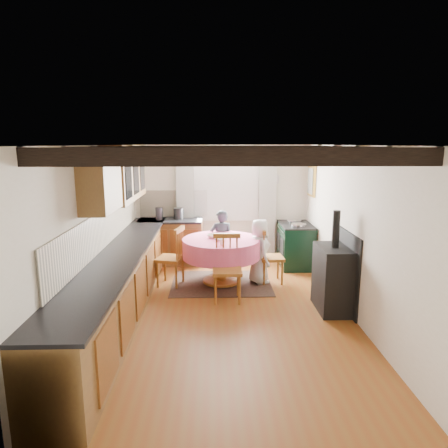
{
  "coord_description": "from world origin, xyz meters",
  "views": [
    {
      "loc": [
        -0.17,
        -5.45,
        2.42
      ],
      "look_at": [
        0.0,
        0.8,
        1.15
      ],
      "focal_mm": 31.7,
      "sensor_mm": 36.0,
      "label": 1
    }
  ],
  "objects_px": {
    "child_right": "(259,251)",
    "cup": "(222,242)",
    "chair_near": "(227,269)",
    "cast_iron_stove": "(334,261)",
    "chair_right": "(272,256)",
    "child_far": "(221,242)",
    "chair_left": "(170,256)",
    "dining_table": "(221,261)",
    "aga_range": "(295,245)"
  },
  "relations": [
    {
      "from": "child_right",
      "to": "cup",
      "type": "relative_size",
      "value": 11.56
    },
    {
      "from": "chair_near",
      "to": "child_right",
      "type": "xyz_separation_m",
      "value": [
        0.59,
        0.82,
        0.05
      ]
    },
    {
      "from": "chair_near",
      "to": "cast_iron_stove",
      "type": "height_order",
      "value": "cast_iron_stove"
    },
    {
      "from": "chair_right",
      "to": "cast_iron_stove",
      "type": "xyz_separation_m",
      "value": [
        0.73,
        -1.22,
        0.26
      ]
    },
    {
      "from": "child_far",
      "to": "cup",
      "type": "distance_m",
      "value": 1.06
    },
    {
      "from": "child_right",
      "to": "child_far",
      "type": "bearing_deg",
      "value": 34.47
    },
    {
      "from": "chair_left",
      "to": "chair_near",
      "type": "bearing_deg",
      "value": 66.95
    },
    {
      "from": "cup",
      "to": "cast_iron_stove",
      "type": "bearing_deg",
      "value": -25.23
    },
    {
      "from": "chair_near",
      "to": "chair_left",
      "type": "relative_size",
      "value": 1.02
    },
    {
      "from": "chair_near",
      "to": "child_right",
      "type": "relative_size",
      "value": 0.92
    },
    {
      "from": "chair_near",
      "to": "child_right",
      "type": "height_order",
      "value": "child_right"
    },
    {
      "from": "chair_near",
      "to": "dining_table",
      "type": "bearing_deg",
      "value": 95.39
    },
    {
      "from": "dining_table",
      "to": "aga_range",
      "type": "relative_size",
      "value": 1.41
    },
    {
      "from": "cast_iron_stove",
      "to": "cup",
      "type": "bearing_deg",
      "value": 154.77
    },
    {
      "from": "dining_table",
      "to": "chair_near",
      "type": "bearing_deg",
      "value": -84.47
    },
    {
      "from": "chair_right",
      "to": "child_far",
      "type": "bearing_deg",
      "value": 53.73
    },
    {
      "from": "dining_table",
      "to": "child_right",
      "type": "bearing_deg",
      "value": 3.58
    },
    {
      "from": "aga_range",
      "to": "child_far",
      "type": "xyz_separation_m",
      "value": [
        -1.49,
        -0.37,
        0.17
      ]
    },
    {
      "from": "chair_left",
      "to": "cast_iron_stove",
      "type": "xyz_separation_m",
      "value": [
        2.5,
        -1.12,
        0.23
      ]
    },
    {
      "from": "child_far",
      "to": "child_right",
      "type": "relative_size",
      "value": 1.06
    },
    {
      "from": "chair_right",
      "to": "child_right",
      "type": "height_order",
      "value": "child_right"
    },
    {
      "from": "aga_range",
      "to": "child_right",
      "type": "relative_size",
      "value": 0.83
    },
    {
      "from": "chair_right",
      "to": "dining_table",
      "type": "bearing_deg",
      "value": 90.3
    },
    {
      "from": "chair_near",
      "to": "child_far",
      "type": "relative_size",
      "value": 0.87
    },
    {
      "from": "aga_range",
      "to": "chair_right",
      "type": "bearing_deg",
      "value": -123.22
    },
    {
      "from": "dining_table",
      "to": "child_far",
      "type": "bearing_deg",
      "value": 88.78
    },
    {
      "from": "dining_table",
      "to": "chair_left",
      "type": "distance_m",
      "value": 0.89
    },
    {
      "from": "aga_range",
      "to": "cast_iron_stove",
      "type": "height_order",
      "value": "cast_iron_stove"
    },
    {
      "from": "aga_range",
      "to": "child_far",
      "type": "distance_m",
      "value": 1.55
    },
    {
      "from": "chair_right",
      "to": "child_right",
      "type": "relative_size",
      "value": 0.85
    },
    {
      "from": "cup",
      "to": "chair_right",
      "type": "bearing_deg",
      "value": 27.23
    },
    {
      "from": "chair_right",
      "to": "child_right",
      "type": "bearing_deg",
      "value": 90.23
    },
    {
      "from": "chair_right",
      "to": "cup",
      "type": "xyz_separation_m",
      "value": [
        -0.89,
        -0.46,
        0.37
      ]
    },
    {
      "from": "cast_iron_stove",
      "to": "child_right",
      "type": "distance_m",
      "value": 1.54
    },
    {
      "from": "aga_range",
      "to": "child_far",
      "type": "height_order",
      "value": "child_far"
    },
    {
      "from": "chair_right",
      "to": "aga_range",
      "type": "bearing_deg",
      "value": -36.48
    },
    {
      "from": "cup",
      "to": "chair_left",
      "type": "bearing_deg",
      "value": 158.04
    },
    {
      "from": "dining_table",
      "to": "chair_near",
      "type": "height_order",
      "value": "chair_near"
    },
    {
      "from": "chair_near",
      "to": "child_far",
      "type": "distance_m",
      "value": 1.41
    },
    {
      "from": "cast_iron_stove",
      "to": "child_right",
      "type": "bearing_deg",
      "value": 128.12
    },
    {
      "from": "chair_right",
      "to": "cup",
      "type": "relative_size",
      "value": 9.85
    },
    {
      "from": "child_right",
      "to": "cup",
      "type": "xyz_separation_m",
      "value": [
        -0.67,
        -0.44,
        0.29
      ]
    },
    {
      "from": "dining_table",
      "to": "child_far",
      "type": "relative_size",
      "value": 1.11
    },
    {
      "from": "dining_table",
      "to": "cast_iron_stove",
      "type": "bearing_deg",
      "value": -35.76
    },
    {
      "from": "aga_range",
      "to": "child_far",
      "type": "bearing_deg",
      "value": -165.96
    },
    {
      "from": "cup",
      "to": "aga_range",
      "type": "bearing_deg",
      "value": 42.9
    },
    {
      "from": "child_far",
      "to": "aga_range",
      "type": "bearing_deg",
      "value": -173.15
    },
    {
      "from": "chair_near",
      "to": "child_far",
      "type": "xyz_separation_m",
      "value": [
        -0.06,
        1.41,
        0.08
      ]
    },
    {
      "from": "chair_left",
      "to": "chair_right",
      "type": "distance_m",
      "value": 1.78
    },
    {
      "from": "dining_table",
      "to": "child_right",
      "type": "xyz_separation_m",
      "value": [
        0.67,
        0.04,
        0.17
      ]
    }
  ]
}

